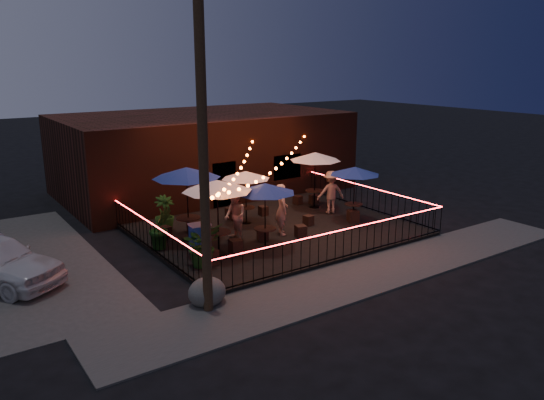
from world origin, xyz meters
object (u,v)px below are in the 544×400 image
at_px(cooler, 200,236).
at_px(boulder, 207,292).
at_px(cafe_table_5, 315,157).
at_px(cafe_table_0, 217,187).
at_px(cafe_table_1, 186,174).
at_px(cafe_table_3, 246,176).
at_px(cafe_table_4, 355,172).
at_px(cafe_table_2, 265,189).
at_px(utility_pole, 204,167).

relative_size(cooler, boulder, 0.95).
relative_size(cafe_table_5, cooler, 2.69).
bearing_deg(cafe_table_0, cafe_table_1, 94.87).
height_order(cafe_table_1, cafe_table_3, cafe_table_1).
bearing_deg(cafe_table_4, cafe_table_3, 150.88).
height_order(cafe_table_1, boulder, cafe_table_1).
xyz_separation_m(cafe_table_0, cafe_table_2, (1.64, -0.41, -0.22)).
height_order(cafe_table_5, cooler, cafe_table_5).
relative_size(cafe_table_0, cafe_table_2, 1.20).
bearing_deg(cafe_table_0, boulder, -124.06).
distance_m(utility_pole, cafe_table_3, 7.87).
bearing_deg(cafe_table_0, cooler, 110.35).
bearing_deg(cafe_table_5, cafe_table_3, -175.06).
bearing_deg(boulder, cafe_table_5, 34.49).
distance_m(utility_pole, cooler, 5.69).
distance_m(cafe_table_3, cooler, 3.75).
xyz_separation_m(cafe_table_3, cooler, (-2.98, -1.71, -1.50)).
xyz_separation_m(cafe_table_0, cafe_table_4, (6.57, 0.36, -0.31)).
bearing_deg(cafe_table_1, cafe_table_0, -85.13).
distance_m(utility_pole, cafe_table_0, 4.28).
relative_size(cafe_table_0, cafe_table_4, 1.15).
bearing_deg(boulder, utility_pole, -113.36).
xyz_separation_m(cafe_table_1, cafe_table_5, (6.67, 0.88, -0.20)).
xyz_separation_m(cafe_table_2, cafe_table_4, (4.92, 0.77, -0.09)).
bearing_deg(cafe_table_4, boulder, -158.62).
height_order(utility_pole, cafe_table_3, utility_pole).
bearing_deg(cooler, utility_pole, -108.80).
distance_m(cafe_table_2, cafe_table_5, 5.86).
relative_size(utility_pole, cafe_table_0, 2.62).
relative_size(cafe_table_2, cafe_table_5, 1.01).
height_order(cafe_table_2, cooler, cafe_table_2).
bearing_deg(cafe_table_1, utility_pole, -110.67).
distance_m(cafe_table_4, cooler, 7.07).
bearing_deg(cafe_table_3, cafe_table_0, -136.59).
relative_size(cafe_table_4, boulder, 2.69).
xyz_separation_m(cafe_table_3, boulder, (-4.70, -5.53, -1.74)).
bearing_deg(cafe_table_4, cooler, 176.22).
relative_size(cafe_table_1, cooler, 3.46).
bearing_deg(cafe_table_0, utility_pole, -123.02).
height_order(cafe_table_4, boulder, cafe_table_4).
bearing_deg(cafe_table_3, boulder, -130.37).
height_order(utility_pole, cafe_table_2, utility_pole).
xyz_separation_m(utility_pole, boulder, (0.16, 0.36, -3.62)).
xyz_separation_m(cafe_table_0, cafe_table_5, (6.50, 2.86, -0.08)).
bearing_deg(cafe_table_2, boulder, -144.75).
height_order(cafe_table_0, cafe_table_3, cafe_table_0).
distance_m(cafe_table_5, boulder, 10.56).
bearing_deg(cooler, cafe_table_5, 22.20).
bearing_deg(utility_pole, cafe_table_4, 23.06).
bearing_deg(utility_pole, boulder, 66.64).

